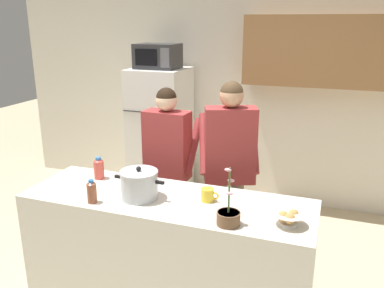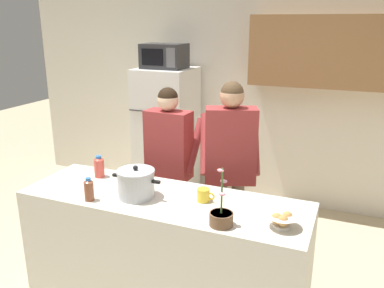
% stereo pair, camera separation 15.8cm
% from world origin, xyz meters
% --- Properties ---
extents(back_wall_unit, '(6.00, 0.48, 2.60)m').
position_xyz_m(back_wall_unit, '(0.27, 2.25, 1.42)').
color(back_wall_unit, silver).
rests_on(back_wall_unit, ground).
extents(kitchen_island, '(2.12, 0.68, 0.92)m').
position_xyz_m(kitchen_island, '(0.00, 0.00, 0.46)').
color(kitchen_island, silver).
rests_on(kitchen_island, ground).
extents(refrigerator, '(0.64, 0.68, 1.62)m').
position_xyz_m(refrigerator, '(-0.87, 1.85, 0.81)').
color(refrigerator, white).
rests_on(refrigerator, ground).
extents(microwave, '(0.48, 0.37, 0.28)m').
position_xyz_m(microwave, '(-0.87, 1.83, 1.76)').
color(microwave, '#2D2D30').
rests_on(microwave, refrigerator).
extents(person_near_pot, '(0.51, 0.43, 1.60)m').
position_xyz_m(person_near_pot, '(-0.29, 0.72, 0.99)').
color(person_near_pot, '#726656').
rests_on(person_near_pot, ground).
extents(person_by_sink, '(0.61, 0.55, 1.69)m').
position_xyz_m(person_by_sink, '(0.28, 0.71, 1.06)').
color(person_by_sink, '#726656').
rests_on(person_by_sink, ground).
extents(cooking_pot, '(0.39, 0.27, 0.24)m').
position_xyz_m(cooking_pot, '(-0.18, -0.06, 1.02)').
color(cooking_pot, silver).
rests_on(cooking_pot, kitchen_island).
extents(coffee_mug, '(0.13, 0.09, 0.10)m').
position_xyz_m(coffee_mug, '(0.30, 0.05, 0.97)').
color(coffee_mug, yellow).
rests_on(coffee_mug, kitchen_island).
extents(bread_bowl, '(0.21, 0.21, 0.10)m').
position_xyz_m(bread_bowl, '(0.88, -0.12, 0.97)').
color(bread_bowl, white).
rests_on(bread_bowl, kitchen_island).
extents(bottle_near_edge, '(0.07, 0.07, 0.17)m').
position_xyz_m(bottle_near_edge, '(-0.46, -0.24, 1.00)').
color(bottle_near_edge, brown).
rests_on(bottle_near_edge, kitchen_island).
extents(bottle_mid_counter, '(0.08, 0.08, 0.18)m').
position_xyz_m(bottle_mid_counter, '(-0.66, 0.17, 1.01)').
color(bottle_mid_counter, '#D84C3F').
rests_on(bottle_mid_counter, kitchen_island).
extents(potted_orchid, '(0.15, 0.15, 0.38)m').
position_xyz_m(potted_orchid, '(0.52, -0.23, 0.98)').
color(potted_orchid, brown).
rests_on(potted_orchid, kitchen_island).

